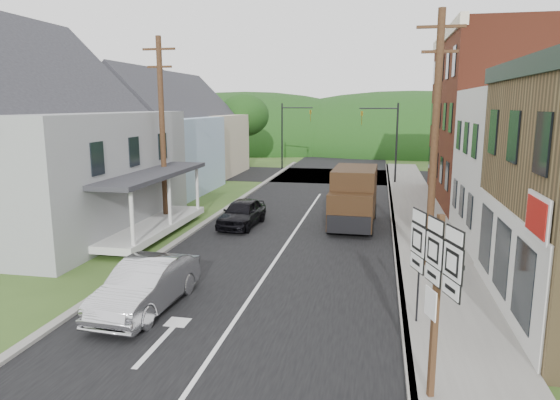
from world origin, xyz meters
The scene contains 23 objects.
ground centered at (0.00, 0.00, 0.00)m, with size 120.00×120.00×0.00m, color #2D4719.
road centered at (0.00, 10.00, 0.00)m, with size 9.00×90.00×0.02m, color black.
cross_road centered at (0.00, 27.00, 0.00)m, with size 60.00×9.00×0.02m, color black.
sidewalk_right centered at (5.90, 8.00, 0.07)m, with size 2.80×55.00×0.15m, color slate.
curb_right centered at (4.55, 8.00, 0.07)m, with size 0.20×55.00×0.15m, color slate.
curb_left centered at (-4.65, 8.00, 0.06)m, with size 0.30×55.00×0.12m, color slate.
storefront_red centered at (11.30, 17.00, 5.00)m, with size 8.00×12.00×10.00m, color #602616.
house_gray centered at (-12.00, 6.00, 4.23)m, with size 10.20×12.24×8.35m.
house_blue centered at (-11.00, 17.00, 3.69)m, with size 7.14×8.16×7.28m.
house_cream centered at (-11.50, 26.00, 3.69)m, with size 7.14×8.16×7.28m.
utility_pole_right centered at (5.60, 3.50, 4.66)m, with size 1.60×0.26×9.00m.
utility_pole_left centered at (-6.50, 8.00, 4.66)m, with size 1.60×0.26×9.00m.
traffic_signal_right centered at (4.30, 23.50, 3.76)m, with size 2.87×0.20×6.00m.
traffic_signal_left centered at (-4.30, 30.50, 3.76)m, with size 2.87×0.20×6.00m.
tree_left_b centered at (-17.00, 12.00, 4.88)m, with size 4.80×4.80×6.94m.
tree_left_c centered at (-19.00, 20.00, 5.94)m, with size 5.80×5.80×8.41m.
tree_left_d centered at (-9.00, 32.00, 4.88)m, with size 4.80×4.80×6.94m.
forested_ridge centered at (0.00, 55.00, 0.00)m, with size 90.00×30.00×16.00m, color #193810.
silver_sedan centered at (-2.72, -1.90, 0.72)m, with size 1.53×4.38×1.44m, color silver.
dark_sedan centered at (-2.70, 8.37, 0.66)m, with size 1.57×3.90×1.33m, color black.
delivery_van centered at (2.60, 9.53, 1.43)m, with size 2.21×5.09×2.82m.
route_sign_cluster centered at (4.84, -5.11, 2.54)m, with size 0.76×2.02×3.70m.
warning_sign centered at (4.84, -1.55, 1.60)m, with size 0.27×0.58×2.27m.
Camera 1 is at (3.70, -14.53, 5.84)m, focal length 32.00 mm.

